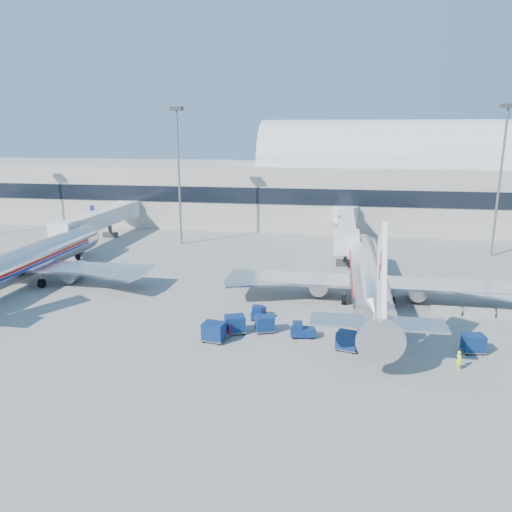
% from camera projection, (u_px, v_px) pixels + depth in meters
% --- Properties ---
extents(ground, '(260.00, 260.00, 0.00)m').
position_uv_depth(ground, '(274.00, 311.00, 53.55)').
color(ground, gray).
rests_on(ground, ground).
extents(terminal, '(170.00, 28.15, 21.00)m').
position_uv_depth(terminal, '(246.00, 185.00, 107.43)').
color(terminal, '#B2AA9E').
rests_on(terminal, ground).
extents(airliner_main, '(32.00, 37.26, 12.07)m').
position_uv_depth(airliner_main, '(368.00, 278.00, 55.53)').
color(airliner_main, silver).
rests_on(airliner_main, ground).
extents(airliner_mid, '(32.00, 37.26, 12.07)m').
position_uv_depth(airliner_mid, '(25.00, 262.00, 62.32)').
color(airliner_mid, silver).
rests_on(airliner_mid, ground).
extents(jetbridge_near, '(4.40, 27.50, 6.25)m').
position_uv_depth(jetbridge_near, '(346.00, 225.00, 80.82)').
color(jetbridge_near, silver).
rests_on(jetbridge_near, ground).
extents(jetbridge_mid, '(4.40, 27.50, 6.25)m').
position_uv_depth(jetbridge_mid, '(103.00, 218.00, 87.61)').
color(jetbridge_mid, silver).
rests_on(jetbridge_mid, ground).
extents(mast_west, '(2.00, 1.20, 22.60)m').
position_uv_depth(mast_west, '(178.00, 156.00, 81.86)').
color(mast_west, slate).
rests_on(mast_west, ground).
extents(mast_east, '(2.00, 1.20, 22.60)m').
position_uv_depth(mast_east, '(502.00, 159.00, 73.77)').
color(mast_east, slate).
rests_on(mast_east, ground).
extents(barrier_near, '(3.00, 0.55, 0.90)m').
position_uv_depth(barrier_near, '(446.00, 311.00, 52.44)').
color(barrier_near, '#9E9E96').
rests_on(barrier_near, ground).
extents(barrier_mid, '(3.00, 0.55, 0.90)m').
position_uv_depth(barrier_mid, '(479.00, 312.00, 51.91)').
color(barrier_mid, '#9E9E96').
rests_on(barrier_mid, ground).
extents(tug_lead, '(2.45, 1.50, 1.50)m').
position_uv_depth(tug_lead, '(302.00, 330.00, 46.66)').
color(tug_lead, '#0B2252').
rests_on(tug_lead, ground).
extents(tug_right, '(2.71, 2.50, 1.61)m').
position_uv_depth(tug_right, '(385.00, 331.00, 46.45)').
color(tug_right, '#0B2252').
rests_on(tug_right, ground).
extents(tug_left, '(1.28, 2.38, 1.51)m').
position_uv_depth(tug_left, '(258.00, 312.00, 51.34)').
color(tug_left, '#0B2252').
rests_on(tug_left, ground).
extents(cart_train_a, '(2.19, 1.94, 1.60)m').
position_uv_depth(cart_train_a, '(265.00, 324.00, 47.83)').
color(cart_train_a, '#0B2252').
rests_on(cart_train_a, ground).
extents(cart_train_b, '(2.38, 2.11, 1.74)m').
position_uv_depth(cart_train_b, '(235.00, 324.00, 47.56)').
color(cart_train_b, '#0B2252').
rests_on(cart_train_b, ground).
extents(cart_train_c, '(2.28, 1.88, 1.81)m').
position_uv_depth(cart_train_c, '(214.00, 332.00, 45.67)').
color(cart_train_c, '#0B2252').
rests_on(cart_train_c, ground).
extents(cart_solo_near, '(2.24, 1.93, 1.69)m').
position_uv_depth(cart_solo_near, '(347.00, 341.00, 43.85)').
color(cart_solo_near, '#0B2252').
rests_on(cart_solo_near, ground).
extents(cart_solo_far, '(2.03, 1.65, 1.65)m').
position_uv_depth(cart_solo_far, '(474.00, 343.00, 43.38)').
color(cart_solo_far, '#0B2252').
rests_on(cart_solo_far, ground).
extents(cart_open_red, '(2.70, 2.13, 0.65)m').
position_uv_depth(cart_open_red, '(218.00, 332.00, 46.94)').
color(cart_open_red, slate).
rests_on(cart_open_red, ground).
extents(ramp_worker, '(0.60, 0.70, 1.61)m').
position_uv_depth(ramp_worker, '(459.00, 360.00, 40.34)').
color(ramp_worker, '#D5FF1A').
rests_on(ramp_worker, ground).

